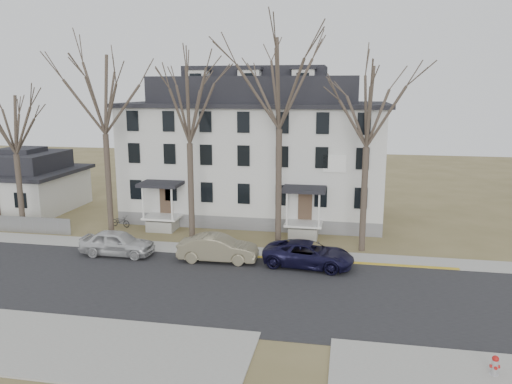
% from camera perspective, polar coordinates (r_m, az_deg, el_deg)
% --- Properties ---
extents(ground, '(120.00, 120.00, 0.00)m').
position_cam_1_polar(ground, '(24.88, -3.06, -12.85)').
color(ground, olive).
rests_on(ground, ground).
extents(main_road, '(120.00, 10.00, 0.04)m').
position_cam_1_polar(main_road, '(26.66, -2.03, -11.10)').
color(main_road, '#27272A').
rests_on(main_road, ground).
extents(far_sidewalk, '(120.00, 2.00, 0.08)m').
position_cam_1_polar(far_sidewalk, '(32.16, 0.30, -7.02)').
color(far_sidewalk, '#A09F97').
rests_on(far_sidewalk, ground).
extents(near_sidewalk_left, '(20.00, 5.00, 0.08)m').
position_cam_1_polar(near_sidewalk_left, '(23.97, -25.80, -15.08)').
color(near_sidewalk_left, '#A09F97').
rests_on(near_sidewalk_left, ground).
extents(yellow_curb, '(14.00, 0.25, 0.06)m').
position_cam_1_polar(yellow_curb, '(30.86, 9.26, -8.00)').
color(yellow_curb, gold).
rests_on(yellow_curb, ground).
extents(boarding_house, '(20.80, 12.36, 12.05)m').
position_cam_1_polar(boarding_house, '(40.91, 0.03, 4.77)').
color(boarding_house, slate).
rests_on(boarding_house, ground).
extents(small_house, '(8.70, 8.70, 5.00)m').
position_cam_1_polar(small_house, '(47.51, -24.90, 0.83)').
color(small_house, silver).
rests_on(small_house, ground).
extents(tree_far_left, '(8.40, 8.40, 13.72)m').
position_cam_1_polar(tree_far_left, '(35.75, -17.11, 11.24)').
color(tree_far_left, '#473B31').
rests_on(tree_far_left, ground).
extents(tree_mid_left, '(7.80, 7.80, 12.74)m').
position_cam_1_polar(tree_mid_left, '(33.44, -7.72, 10.37)').
color(tree_mid_left, '#473B31').
rests_on(tree_mid_left, ground).
extents(tree_center, '(9.00, 9.00, 14.70)m').
position_cam_1_polar(tree_center, '(32.08, 2.71, 13.05)').
color(tree_center, '#473B31').
rests_on(tree_center, ground).
extents(tree_mid_right, '(7.80, 7.80, 12.74)m').
position_cam_1_polar(tree_mid_right, '(31.80, 12.71, 10.12)').
color(tree_mid_right, '#473B31').
rests_on(tree_mid_right, ground).
extents(tree_bungalow, '(6.60, 6.60, 10.78)m').
position_cam_1_polar(tree_bungalow, '(39.52, -26.03, 7.34)').
color(tree_bungalow, '#473B31').
rests_on(tree_bungalow, ground).
extents(car_silver, '(4.66, 1.89, 1.59)m').
position_cam_1_polar(car_silver, '(32.72, -15.56, -5.68)').
color(car_silver, silver).
rests_on(car_silver, ground).
extents(car_tan, '(4.89, 1.88, 1.59)m').
position_cam_1_polar(car_tan, '(30.58, -4.37, -6.49)').
color(car_tan, '#7A7258').
rests_on(car_tan, ground).
extents(car_navy, '(5.55, 3.04, 1.47)m').
position_cam_1_polar(car_navy, '(29.77, 6.03, -7.15)').
color(car_navy, black).
rests_on(car_navy, ground).
extents(bicycle_left, '(1.73, 0.91, 0.86)m').
position_cam_1_polar(bicycle_left, '(39.26, -15.23, -3.30)').
color(bicycle_left, black).
rests_on(bicycle_left, ground).
extents(fire_hydrant, '(0.34, 0.32, 0.83)m').
position_cam_1_polar(fire_hydrant, '(21.16, 25.63, -17.49)').
color(fire_hydrant, '#B7B7BA').
rests_on(fire_hydrant, ground).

